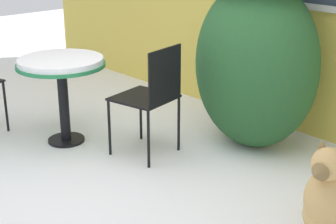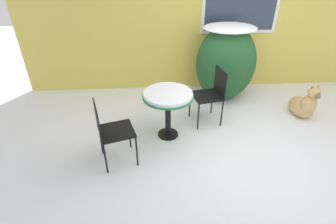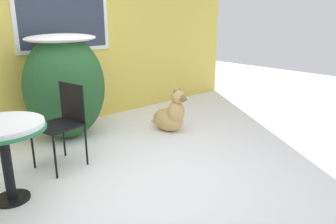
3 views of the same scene
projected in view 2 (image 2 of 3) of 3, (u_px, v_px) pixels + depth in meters
ground_plane at (244, 147)px, 4.08m from camera, size 16.00×16.00×0.00m
house_wall at (223, 14)px, 5.13m from camera, size 8.00×0.10×3.00m
shrub_left at (226, 62)px, 5.02m from camera, size 1.15×0.92×1.48m
patio_table at (168, 100)px, 3.99m from camera, size 0.78×0.78×0.79m
patio_chair_near_table at (211, 93)px, 4.42m from camera, size 0.54×0.54×0.96m
patio_chair_far_side at (110, 129)px, 3.52m from camera, size 0.58×0.58×0.96m
dog at (304, 105)px, 4.69m from camera, size 0.42×0.75×0.69m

